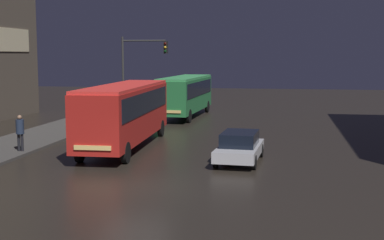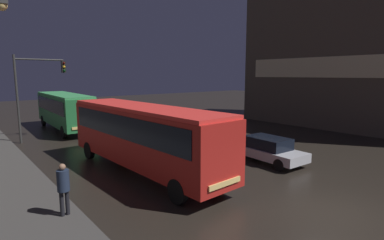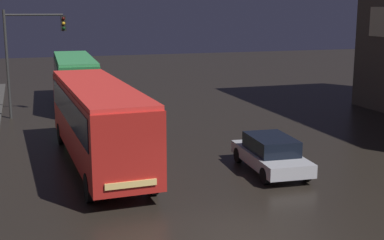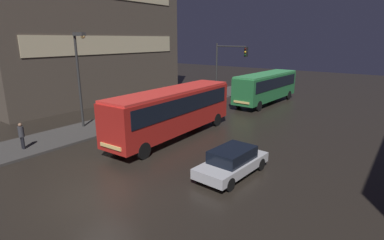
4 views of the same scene
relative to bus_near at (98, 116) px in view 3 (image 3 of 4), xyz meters
The scene contains 5 objects.
ground_plane 9.02m from the bus_near, 70.92° to the right, with size 120.00×120.00×0.00m, color black.
bus_near is the anchor object (origin of this frame).
bus_far 14.64m from the bus_near, 87.86° to the left, with size 2.79×10.34×3.23m.
car_taxi 7.14m from the bus_near, 24.61° to the right, with size 2.08×4.46×1.42m.
traffic_light_main 11.69m from the bus_near, 101.99° to the left, with size 3.51×0.35×6.30m.
Camera 3 is at (-5.78, -13.15, 6.40)m, focal length 50.00 mm.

